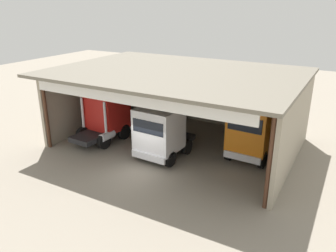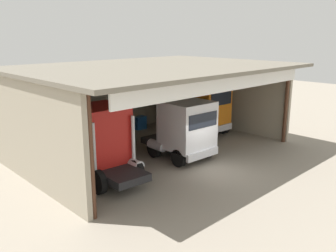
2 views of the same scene
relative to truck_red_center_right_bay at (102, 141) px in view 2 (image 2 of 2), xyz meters
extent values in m
plane|color=gray|center=(4.98, -3.30, -2.00)|extent=(80.00, 80.00, 0.00)
cube|color=#9E937F|center=(4.98, 7.27, 0.59)|extent=(15.63, 0.24, 5.17)
cube|color=#9E937F|center=(-2.83, 1.99, 0.59)|extent=(0.24, 10.57, 5.17)
cube|color=#9E937F|center=(12.80, 1.99, 0.59)|extent=(0.24, 10.57, 5.17)
cube|color=#6E6759|center=(4.98, 1.39, 3.28)|extent=(16.23, 11.77, 0.20)
cylinder|color=#4C2D1E|center=(-2.58, -3.15, 0.59)|extent=(0.24, 0.24, 5.17)
cylinder|color=#4C2D1E|center=(12.55, -3.15, 0.59)|extent=(0.24, 0.24, 5.17)
cube|color=white|center=(4.98, -3.78, 2.83)|extent=(14.07, 0.12, 0.90)
cube|color=red|center=(-0.01, 0.20, 0.29)|extent=(2.56, 2.64, 2.94)
cube|color=black|center=(0.07, 1.47, 0.80)|extent=(2.05, 0.18, 0.88)
cube|color=silver|center=(0.07, 1.50, -1.28)|extent=(2.30, 0.30, 0.44)
cube|color=#232326|center=(-0.10, -1.42, -1.25)|extent=(1.98, 3.05, 0.36)
cylinder|color=silver|center=(-1.17, -1.14, -0.04)|extent=(0.18, 0.18, 2.77)
cylinder|color=silver|center=(1.00, -1.26, -0.04)|extent=(0.18, 0.18, 2.77)
cylinder|color=silver|center=(1.00, -1.19, -1.13)|extent=(0.63, 1.23, 0.56)
cylinder|color=black|center=(-1.03, 0.76, -1.43)|extent=(0.37, 1.15, 1.14)
cylinder|color=black|center=(1.08, 0.64, -1.43)|extent=(0.37, 1.15, 1.14)
cylinder|color=black|center=(-1.16, -1.36, -1.43)|extent=(0.37, 1.15, 1.14)
cylinder|color=black|center=(0.95, -1.48, -1.43)|extent=(0.37, 1.15, 1.14)
cube|color=white|center=(5.14, -1.07, 0.12)|extent=(2.66, 2.43, 2.72)
cube|color=black|center=(5.09, -2.25, 0.59)|extent=(2.18, 0.16, 0.82)
cube|color=silver|center=(5.09, -2.28, -1.34)|extent=(2.44, 0.27, 0.44)
cube|color=#232326|center=(5.22, 0.63, -1.31)|extent=(2.05, 3.18, 0.36)
cylinder|color=silver|center=(6.35, 0.18, 0.09)|extent=(0.18, 0.18, 3.16)
cylinder|color=silver|center=(4.05, 0.28, 0.09)|extent=(0.18, 0.18, 3.16)
cylinder|color=silver|center=(4.05, 0.38, -1.19)|extent=(0.61, 1.22, 0.56)
cylinder|color=black|center=(6.25, -1.58, -1.49)|extent=(0.34, 1.02, 1.01)
cylinder|color=black|center=(3.99, -1.49, -1.49)|extent=(0.34, 1.02, 1.01)
cylinder|color=black|center=(6.34, 0.58, -1.49)|extent=(0.34, 1.02, 1.01)
cylinder|color=black|center=(4.09, 0.68, -1.49)|extent=(0.34, 1.02, 1.01)
cube|color=orange|center=(10.22, 1.49, 0.31)|extent=(2.56, 2.15, 3.00)
cube|color=black|center=(10.17, 0.45, 0.83)|extent=(2.11, 0.15, 0.90)
cube|color=silver|center=(10.17, 0.42, -1.29)|extent=(2.36, 0.26, 0.44)
cube|color=#232326|center=(10.29, 3.30, -1.26)|extent=(2.00, 3.36, 0.36)
cylinder|color=silver|center=(11.38, 2.62, -0.05)|extent=(0.18, 0.18, 2.78)
cylinder|color=silver|center=(9.15, 2.71, -0.05)|extent=(0.18, 0.18, 2.78)
cylinder|color=silver|center=(9.17, 3.05, -1.14)|extent=(0.61, 1.22, 0.56)
cylinder|color=black|center=(11.29, 1.04, -1.44)|extent=(0.35, 1.12, 1.11)
cylinder|color=black|center=(9.11, 1.13, -1.44)|extent=(0.35, 1.12, 1.11)
cylinder|color=black|center=(11.38, 3.25, -1.44)|extent=(0.35, 1.12, 1.11)
cylinder|color=black|center=(9.20, 3.34, -1.44)|extent=(0.35, 1.12, 1.11)
cylinder|color=#197233|center=(2.95, 6.02, -1.53)|extent=(0.58, 0.58, 0.93)
cube|color=#1E59A5|center=(7.67, 6.32, -1.50)|extent=(0.90, 0.60, 1.00)
camera|label=1|loc=(15.42, -18.03, 7.68)|focal=36.00mm
camera|label=2|loc=(-9.48, -14.55, 5.16)|focal=38.28mm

